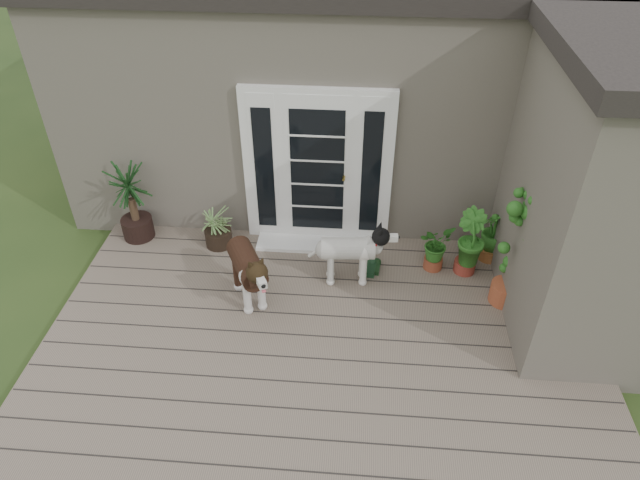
{
  "coord_description": "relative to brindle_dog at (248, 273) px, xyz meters",
  "views": [
    {
      "loc": [
        0.34,
        -3.69,
        4.85
      ],
      "look_at": [
        -0.1,
        1.75,
        0.7
      ],
      "focal_mm": 31.92,
      "sensor_mm": 36.0,
      "label": 1
    }
  ],
  "objects": [
    {
      "name": "clog_left",
      "position": [
        1.51,
        0.67,
        -0.36
      ],
      "size": [
        0.16,
        0.3,
        0.09
      ],
      "primitive_type": null,
      "rotation": [
        0.0,
        0.0,
        -0.11
      ],
      "color": "black",
      "rests_on": "deck"
    },
    {
      "name": "yucca",
      "position": [
        -1.75,
        1.12,
        0.17
      ],
      "size": [
        1.05,
        1.05,
        1.15
      ],
      "primitive_type": null,
      "rotation": [
        0.0,
        0.0,
        -0.42
      ],
      "color": "black",
      "rests_on": "deck"
    },
    {
      "name": "house_main",
      "position": [
        0.91,
        3.37,
        1.03
      ],
      "size": [
        7.4,
        4.0,
        3.1
      ],
      "primitive_type": "cube",
      "color": "#665E54",
      "rests_on": "ground"
    },
    {
      "name": "sapling",
      "position": [
        3.04,
        0.21,
        0.53
      ],
      "size": [
        0.66,
        0.66,
        1.86
      ],
      "primitive_type": null,
      "rotation": [
        0.0,
        0.0,
        0.23
      ],
      "color": "#175119",
      "rests_on": "deck"
    },
    {
      "name": "door_unit",
      "position": [
        0.71,
        1.32,
        0.67
      ],
      "size": [
        1.9,
        0.14,
        2.15
      ],
      "primitive_type": "cube",
      "color": "white",
      "rests_on": "deck"
    },
    {
      "name": "spider_plant",
      "position": [
        -0.61,
        1.02,
        -0.08
      ],
      "size": [
        0.78,
        0.78,
        0.64
      ],
      "primitive_type": null,
      "rotation": [
        0.0,
        0.0,
        -0.37
      ],
      "color": "#95B36E",
      "rests_on": "deck"
    },
    {
      "name": "herb_c",
      "position": [
        2.99,
        1.03,
        -0.1
      ],
      "size": [
        0.53,
        0.53,
        0.59
      ],
      "primitive_type": "imported",
      "rotation": [
        0.0,
        0.0,
        4.08
      ],
      "color": "#1B5C1A",
      "rests_on": "deck"
    },
    {
      "name": "herb_b",
      "position": [
        2.64,
        0.73,
        -0.06
      ],
      "size": [
        0.6,
        0.6,
        0.67
      ],
      "primitive_type": "imported",
      "rotation": [
        0.0,
        0.0,
        2.02
      ],
      "color": "#224C15",
      "rests_on": "deck"
    },
    {
      "name": "deck",
      "position": [
        0.91,
        -0.88,
        -0.46
      ],
      "size": [
        6.2,
        4.6,
        0.12
      ],
      "primitive_type": "cube",
      "color": "#6B5B4C",
      "rests_on": "ground"
    },
    {
      "name": "herb_a",
      "position": [
        2.24,
        0.77,
        -0.13
      ],
      "size": [
        0.59,
        0.59,
        0.53
      ],
      "primitive_type": "imported",
      "rotation": [
        0.0,
        0.0,
        0.93
      ],
      "color": "#204C15",
      "rests_on": "deck"
    },
    {
      "name": "clog_right",
      "position": [
        1.45,
        0.64,
        -0.35
      ],
      "size": [
        0.2,
        0.35,
        0.1
      ],
      "primitive_type": null,
      "rotation": [
        0.0,
        0.0,
        -0.12
      ],
      "color": "#14321A",
      "rests_on": "deck"
    },
    {
      "name": "house_wing",
      "position": [
        3.81,
        0.22,
        1.03
      ],
      "size": [
        1.6,
        2.4,
        3.1
      ],
      "primitive_type": "cube",
      "color": "#665E54",
      "rests_on": "ground"
    },
    {
      "name": "brindle_dog",
      "position": [
        0.0,
        0.0,
        0.0
      ],
      "size": [
        0.81,
        1.04,
        0.8
      ],
      "primitive_type": null,
      "rotation": [
        0.0,
        0.0,
        3.62
      ],
      "color": "#392014",
      "rests_on": "deck"
    },
    {
      "name": "white_dog",
      "position": [
        1.15,
        0.44,
        -0.04
      ],
      "size": [
        0.9,
        0.44,
        0.73
      ],
      "primitive_type": null,
      "rotation": [
        0.0,
        0.0,
        -1.49
      ],
      "color": "white",
      "rests_on": "deck"
    },
    {
      "name": "door_step",
      "position": [
        0.71,
        1.12,
        -0.38
      ],
      "size": [
        1.6,
        0.4,
        0.05
      ],
      "primitive_type": "cube",
      "color": "white",
      "rests_on": "deck"
    }
  ]
}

